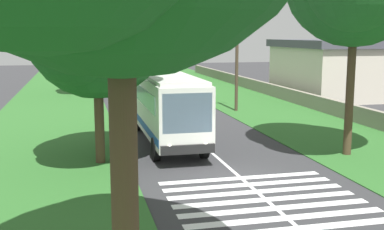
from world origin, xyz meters
TOP-DOWN VIEW (x-y plane):
  - ground at (0.00, 0.00)m, footprint 160.00×160.00m
  - grass_verge_left at (15.00, 8.20)m, footprint 120.00×8.00m
  - grass_verge_right at (15.00, -8.20)m, footprint 120.00×8.00m
  - centre_line at (15.00, 0.00)m, footprint 110.00×0.16m
  - coach_bus at (7.67, 1.80)m, footprint 11.16×2.62m
  - zebra_crossing at (-2.48, 0.00)m, footprint 5.85×6.80m
  - trailing_car_0 at (27.61, 1.54)m, footprint 4.30×1.78m
  - trailing_car_1 at (33.53, -1.53)m, footprint 4.30×1.78m
  - roadside_tree_left_0 at (30.57, 5.88)m, footprint 6.60×5.70m
  - roadside_tree_left_1 at (4.16, 5.60)m, footprint 7.70×6.32m
  - roadside_tree_right_1 at (52.95, -4.85)m, footprint 7.30×6.30m
  - roadside_tree_right_2 at (41.00, -5.38)m, footprint 8.12×6.67m
  - utility_pole at (17.05, -5.39)m, footprint 0.24×1.40m
  - roadside_wall at (20.00, -11.60)m, footprint 70.00×0.40m
  - roadside_building at (23.32, -17.18)m, footprint 11.67×9.20m

SIDE VIEW (x-z plane):
  - ground at x=0.00m, z-range 0.00..0.00m
  - zebra_crossing at x=-2.48m, z-range 0.00..0.01m
  - centre_line at x=15.00m, z-range 0.00..0.01m
  - grass_verge_left at x=15.00m, z-range 0.00..0.04m
  - grass_verge_right at x=15.00m, z-range 0.00..0.04m
  - roadside_wall at x=20.00m, z-range 0.04..1.15m
  - trailing_car_0 at x=27.61m, z-range -0.05..1.38m
  - trailing_car_1 at x=33.53m, z-range -0.05..1.38m
  - coach_bus at x=7.67m, z-range 0.28..4.01m
  - roadside_building at x=23.32m, z-range 0.04..5.35m
  - utility_pole at x=17.05m, z-range 0.19..8.89m
  - roadside_tree_left_1 at x=4.16m, z-range 1.32..10.58m
  - roadside_tree_right_2 at x=41.00m, z-range 1.38..11.00m
  - roadside_tree_left_0 at x=30.57m, z-range 1.87..11.53m
  - roadside_tree_right_1 at x=52.95m, z-range 2.38..13.69m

